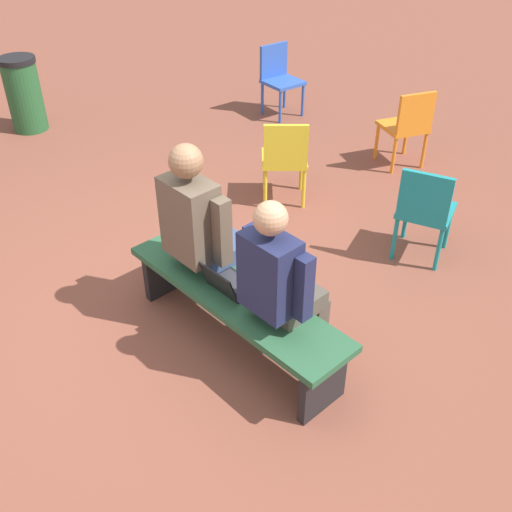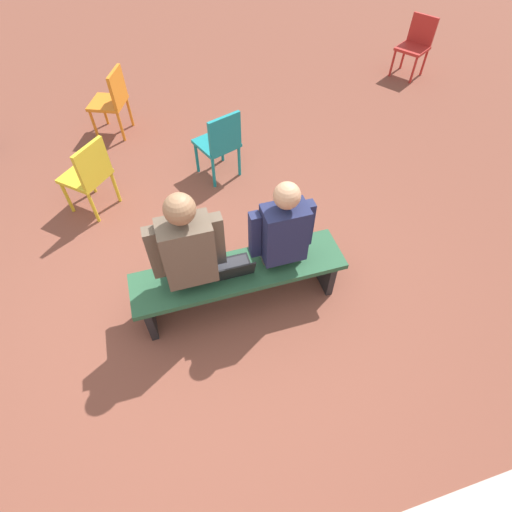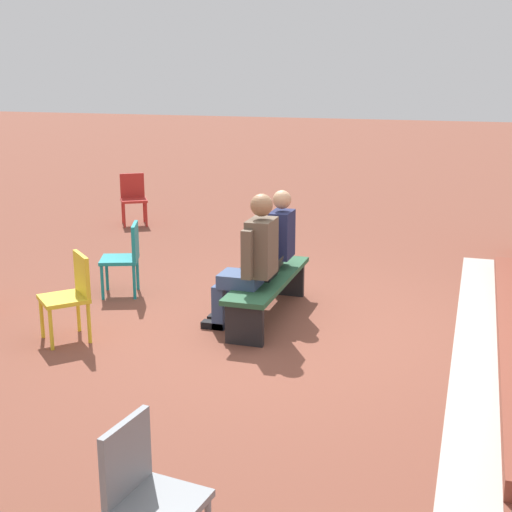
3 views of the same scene
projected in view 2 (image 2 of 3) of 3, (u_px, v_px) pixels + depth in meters
name	position (u px, v px, depth m)	size (l,w,h in m)	color
ground_plane	(210.00, 325.00, 3.50)	(60.00, 60.00, 0.00)	brown
bench	(239.00, 276.00, 3.40)	(1.80, 0.44, 0.45)	#285638
person_student	(279.00, 234.00, 3.24)	(0.52, 0.65, 1.30)	#4C473D
person_adult	(187.00, 251.00, 3.08)	(0.57, 0.72, 1.39)	#384C75
laptop	(233.00, 268.00, 3.27)	(0.32, 0.29, 0.21)	black
plastic_chair_far_right	(416.00, 43.00, 6.14)	(0.58, 0.58, 0.84)	red
plastic_chair_near_bench_right	(89.00, 173.00, 4.09)	(0.59, 0.59, 0.84)	gold
plastic_chair_far_left	(112.00, 99.00, 5.05)	(0.55, 0.55, 0.84)	orange
plastic_chair_near_bench_left	(220.00, 142.00, 4.45)	(0.54, 0.54, 0.84)	teal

